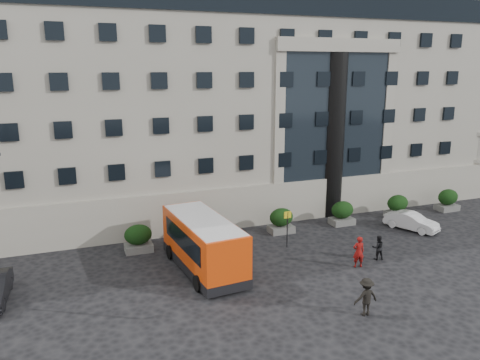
{
  "coord_description": "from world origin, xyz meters",
  "views": [
    {
      "loc": [
        -7.92,
        -21.69,
        11.86
      ],
      "look_at": [
        2.07,
        4.91,
        5.0
      ],
      "focal_mm": 35.0,
      "sensor_mm": 36.0,
      "label": 1
    }
  ],
  "objects_px": {
    "hedge_b": "(214,229)",
    "pedestrian_c": "(366,297)",
    "hedge_c": "(281,220)",
    "pedestrian_b": "(378,247)",
    "hedge_a": "(138,238)",
    "white_taxi": "(411,221)",
    "hedge_f": "(448,200)",
    "minibus": "(203,242)",
    "hedge_e": "(397,206)",
    "bus_stop_sign": "(287,223)",
    "pedestrian_a": "(358,252)",
    "hedge_d": "(342,213)"
  },
  "relations": [
    {
      "from": "bus_stop_sign",
      "to": "hedge_e",
      "type": "bearing_deg",
      "value": 13.92
    },
    {
      "from": "hedge_a",
      "to": "pedestrian_b",
      "type": "relative_size",
      "value": 1.15
    },
    {
      "from": "hedge_a",
      "to": "hedge_b",
      "type": "xyz_separation_m",
      "value": [
        5.2,
        0.0,
        0.0
      ]
    },
    {
      "from": "hedge_e",
      "to": "white_taxi",
      "type": "height_order",
      "value": "hedge_e"
    },
    {
      "from": "hedge_c",
      "to": "pedestrian_b",
      "type": "relative_size",
      "value": 1.15
    },
    {
      "from": "hedge_a",
      "to": "hedge_b",
      "type": "distance_m",
      "value": 5.2
    },
    {
      "from": "bus_stop_sign",
      "to": "pedestrian_c",
      "type": "bearing_deg",
      "value": -92.05
    },
    {
      "from": "hedge_c",
      "to": "white_taxi",
      "type": "xyz_separation_m",
      "value": [
        9.38,
        -2.88,
        -0.28
      ]
    },
    {
      "from": "hedge_d",
      "to": "hedge_e",
      "type": "bearing_deg",
      "value": 0.0
    },
    {
      "from": "hedge_f",
      "to": "minibus",
      "type": "relative_size",
      "value": 0.23
    },
    {
      "from": "hedge_a",
      "to": "hedge_d",
      "type": "xyz_separation_m",
      "value": [
        15.6,
        0.0,
        0.0
      ]
    },
    {
      "from": "hedge_a",
      "to": "hedge_e",
      "type": "bearing_deg",
      "value": 0.0
    },
    {
      "from": "hedge_b",
      "to": "white_taxi",
      "type": "xyz_separation_m",
      "value": [
        14.58,
        -2.88,
        -0.28
      ]
    },
    {
      "from": "hedge_a",
      "to": "hedge_c",
      "type": "bearing_deg",
      "value": 0.0
    },
    {
      "from": "hedge_b",
      "to": "minibus",
      "type": "bearing_deg",
      "value": -114.81
    },
    {
      "from": "white_taxi",
      "to": "hedge_d",
      "type": "bearing_deg",
      "value": 120.7
    },
    {
      "from": "bus_stop_sign",
      "to": "pedestrian_b",
      "type": "xyz_separation_m",
      "value": [
        4.47,
        -3.86,
        -0.93
      ]
    },
    {
      "from": "hedge_d",
      "to": "minibus",
      "type": "bearing_deg",
      "value": -160.9
    },
    {
      "from": "hedge_b",
      "to": "hedge_f",
      "type": "height_order",
      "value": "same"
    },
    {
      "from": "hedge_b",
      "to": "hedge_c",
      "type": "relative_size",
      "value": 1.0
    },
    {
      "from": "hedge_a",
      "to": "hedge_e",
      "type": "height_order",
      "value": "same"
    },
    {
      "from": "minibus",
      "to": "hedge_a",
      "type": "bearing_deg",
      "value": 121.58
    },
    {
      "from": "pedestrian_c",
      "to": "hedge_f",
      "type": "bearing_deg",
      "value": -142.52
    },
    {
      "from": "hedge_f",
      "to": "pedestrian_c",
      "type": "relative_size",
      "value": 0.95
    },
    {
      "from": "hedge_a",
      "to": "hedge_b",
      "type": "height_order",
      "value": "same"
    },
    {
      "from": "hedge_e",
      "to": "bus_stop_sign",
      "type": "bearing_deg",
      "value": -166.08
    },
    {
      "from": "pedestrian_b",
      "to": "hedge_f",
      "type": "bearing_deg",
      "value": -135.33
    },
    {
      "from": "hedge_b",
      "to": "white_taxi",
      "type": "distance_m",
      "value": 14.86
    },
    {
      "from": "pedestrian_b",
      "to": "pedestrian_c",
      "type": "height_order",
      "value": "pedestrian_c"
    },
    {
      "from": "pedestrian_b",
      "to": "bus_stop_sign",
      "type": "bearing_deg",
      "value": -25.15
    },
    {
      "from": "hedge_b",
      "to": "pedestrian_c",
      "type": "relative_size",
      "value": 0.95
    },
    {
      "from": "hedge_b",
      "to": "pedestrian_c",
      "type": "xyz_separation_m",
      "value": [
        3.97,
        -12.17,
        0.04
      ]
    },
    {
      "from": "hedge_a",
      "to": "hedge_b",
      "type": "bearing_deg",
      "value": 0.0
    },
    {
      "from": "hedge_b",
      "to": "pedestrian_c",
      "type": "distance_m",
      "value": 12.8
    },
    {
      "from": "hedge_e",
      "to": "minibus",
      "type": "relative_size",
      "value": 0.23
    },
    {
      "from": "hedge_c",
      "to": "pedestrian_a",
      "type": "distance_m",
      "value": 7.42
    },
    {
      "from": "hedge_b",
      "to": "pedestrian_b",
      "type": "distance_m",
      "value": 11.01
    },
    {
      "from": "hedge_b",
      "to": "hedge_d",
      "type": "distance_m",
      "value": 10.4
    },
    {
      "from": "hedge_d",
      "to": "hedge_c",
      "type": "bearing_deg",
      "value": 180.0
    },
    {
      "from": "hedge_a",
      "to": "minibus",
      "type": "relative_size",
      "value": 0.23
    },
    {
      "from": "hedge_f",
      "to": "pedestrian_b",
      "type": "relative_size",
      "value": 1.15
    },
    {
      "from": "hedge_a",
      "to": "hedge_d",
      "type": "distance_m",
      "value": 15.6
    },
    {
      "from": "hedge_e",
      "to": "hedge_f",
      "type": "xyz_separation_m",
      "value": [
        5.2,
        0.0,
        0.0
      ]
    },
    {
      "from": "pedestrian_b",
      "to": "hedge_c",
      "type": "bearing_deg",
      "value": -46.13
    },
    {
      "from": "bus_stop_sign",
      "to": "white_taxi",
      "type": "distance_m",
      "value": 10.34
    },
    {
      "from": "hedge_f",
      "to": "hedge_c",
      "type": "bearing_deg",
      "value": 180.0
    },
    {
      "from": "pedestrian_c",
      "to": "bus_stop_sign",
      "type": "bearing_deg",
      "value": -90.42
    },
    {
      "from": "hedge_b",
      "to": "pedestrian_a",
      "type": "distance_m",
      "value": 10.0
    },
    {
      "from": "hedge_e",
      "to": "hedge_a",
      "type": "bearing_deg",
      "value": 180.0
    },
    {
      "from": "hedge_c",
      "to": "pedestrian_c",
      "type": "height_order",
      "value": "pedestrian_c"
    }
  ]
}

